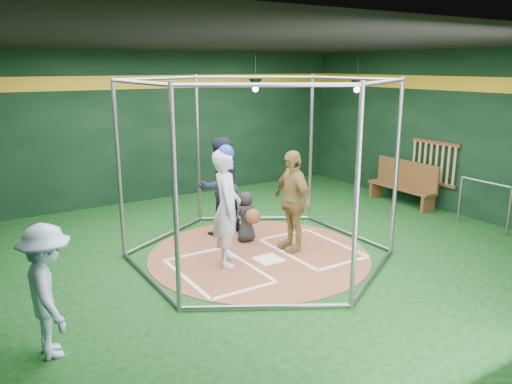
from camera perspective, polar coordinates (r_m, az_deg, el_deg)
room_shell at (r=8.20m, az=0.34°, el=4.30°), size 10.10×9.10×3.53m
clay_disc at (r=8.67m, az=0.36°, el=-7.16°), size 3.80×3.80×0.01m
home_plate at (r=8.43m, az=1.47°, el=-7.71°), size 0.43×0.43×0.01m
batter_box_left at (r=8.03m, az=-4.45°, el=-8.95°), size 1.17×1.77×0.01m
batter_box_right at (r=9.00m, az=6.35°, el=-6.36°), size 1.17×1.77×0.01m
batting_cage at (r=8.24m, az=0.37°, el=2.55°), size 4.05×4.67×3.00m
bat_rack at (r=11.94m, az=19.62°, el=3.20°), size 0.07×1.25×0.98m
pendant_lamp_near at (r=12.30m, az=-0.06°, el=12.26°), size 0.34×0.34×0.90m
pendant_lamp_far at (r=12.14m, az=11.48°, el=11.96°), size 0.34×0.34×0.90m
batter_figure at (r=7.99m, az=-3.37°, el=-1.65°), size 0.73×0.82×1.97m
visitor_leopard at (r=8.66m, az=4.13°, el=-1.00°), size 0.49×1.06×1.77m
catcher_figure at (r=9.13m, az=-1.07°, el=-2.82°), size 0.47×0.55×0.94m
umpire at (r=9.50m, az=-4.18°, el=0.67°), size 0.98×0.81×1.87m
bystander_blue at (r=6.04m, az=-22.66°, el=-10.42°), size 0.58×1.00×1.53m
dugout_bench at (r=12.15m, az=16.55°, el=1.09°), size 0.41×1.76×1.03m
steel_railing at (r=10.84m, az=24.64°, el=-0.52°), size 0.05×1.13×0.97m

